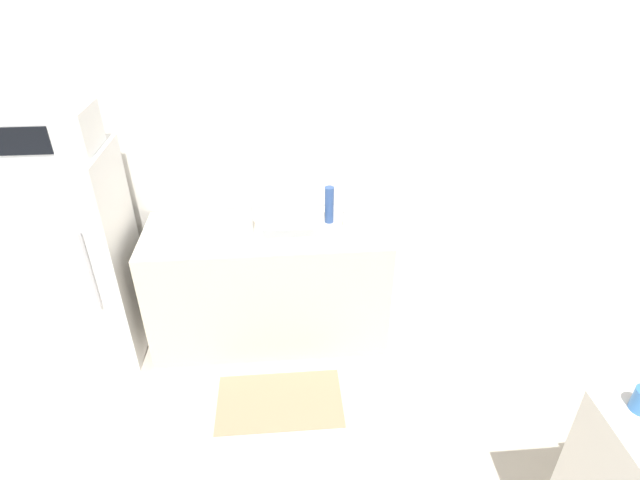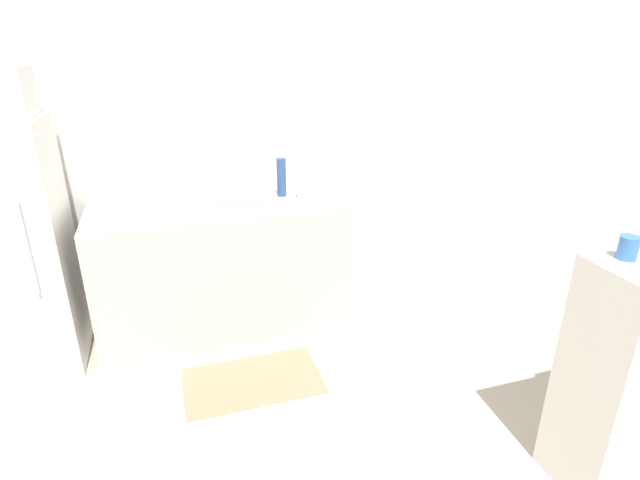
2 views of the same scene
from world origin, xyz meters
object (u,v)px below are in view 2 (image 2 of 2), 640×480
at_px(jar, 628,248).
at_px(paper_towel_roll, 197,189).
at_px(bottle_tall, 281,177).
at_px(bottle_short, 301,188).
at_px(refrigerator, 13,250).

distance_m(jar, paper_towel_roll, 2.33).
relative_size(bottle_tall, bottle_short, 1.94).
distance_m(bottle_short, jar, 1.97).
relative_size(bottle_tall, jar, 2.74).
height_order(refrigerator, jar, refrigerator).
distance_m(refrigerator, bottle_tall, 1.68).
height_order(bottle_tall, jar, jar).
xyz_separation_m(jar, paper_towel_roll, (-1.53, 1.76, -0.12)).
distance_m(bottle_tall, jar, 2.10).
bearing_deg(refrigerator, paper_towel_roll, 1.21).
bearing_deg(jar, refrigerator, 146.36).
relative_size(bottle_short, paper_towel_roll, 0.52).
bearing_deg(bottle_short, jar, -64.46).
bearing_deg(bottle_short, bottle_tall, 142.09).
height_order(refrigerator, bottle_tall, refrigerator).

